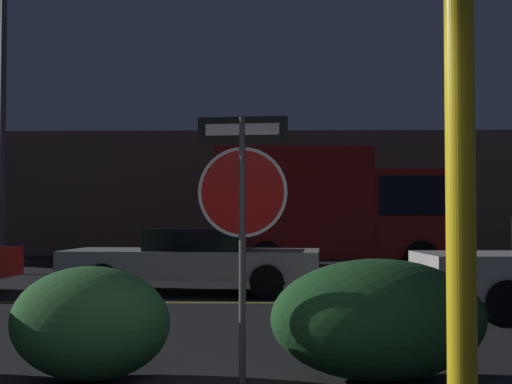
{
  "coord_description": "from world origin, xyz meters",
  "views": [
    {
      "loc": [
        0.68,
        -3.87,
        1.45
      ],
      "look_at": [
        0.51,
        3.68,
        1.7
      ],
      "focal_mm": 50.0,
      "sensor_mm": 36.0,
      "label": 1
    }
  ],
  "objects_px": {
    "hedge_bush_2": "(90,323)",
    "hedge_bush_3": "(378,320)",
    "stop_sign": "(242,195)",
    "passing_car_3": "(194,259)",
    "delivery_truck": "(339,206)",
    "street_lamp": "(3,89)",
    "yellow_pole_right": "(461,193)"
  },
  "relations": [
    {
      "from": "hedge_bush_3",
      "to": "passing_car_3",
      "type": "distance_m",
      "value": 7.47
    },
    {
      "from": "hedge_bush_3",
      "to": "street_lamp",
      "type": "height_order",
      "value": "street_lamp"
    },
    {
      "from": "delivery_truck",
      "to": "street_lamp",
      "type": "distance_m",
      "value": 9.06
    },
    {
      "from": "hedge_bush_2",
      "to": "yellow_pole_right",
      "type": "bearing_deg",
      "value": -45.83
    },
    {
      "from": "hedge_bush_3",
      "to": "passing_car_3",
      "type": "height_order",
      "value": "passing_car_3"
    },
    {
      "from": "hedge_bush_3",
      "to": "delivery_truck",
      "type": "height_order",
      "value": "delivery_truck"
    },
    {
      "from": "stop_sign",
      "to": "passing_car_3",
      "type": "distance_m",
      "value": 7.46
    },
    {
      "from": "stop_sign",
      "to": "hedge_bush_2",
      "type": "height_order",
      "value": "stop_sign"
    },
    {
      "from": "stop_sign",
      "to": "hedge_bush_2",
      "type": "distance_m",
      "value": 1.76
    },
    {
      "from": "stop_sign",
      "to": "yellow_pole_right",
      "type": "height_order",
      "value": "yellow_pole_right"
    },
    {
      "from": "street_lamp",
      "to": "hedge_bush_2",
      "type": "bearing_deg",
      "value": -65.66
    },
    {
      "from": "passing_car_3",
      "to": "hedge_bush_3",
      "type": "bearing_deg",
      "value": -157.11
    },
    {
      "from": "passing_car_3",
      "to": "delivery_truck",
      "type": "distance_m",
      "value": 6.12
    },
    {
      "from": "hedge_bush_2",
      "to": "delivery_truck",
      "type": "relative_size",
      "value": 0.22
    },
    {
      "from": "delivery_truck",
      "to": "stop_sign",
      "type": "bearing_deg",
      "value": -12.33
    },
    {
      "from": "hedge_bush_3",
      "to": "street_lamp",
      "type": "relative_size",
      "value": 0.24
    },
    {
      "from": "yellow_pole_right",
      "to": "hedge_bush_3",
      "type": "height_order",
      "value": "yellow_pole_right"
    },
    {
      "from": "delivery_truck",
      "to": "hedge_bush_3",
      "type": "bearing_deg",
      "value": -6.99
    },
    {
      "from": "stop_sign",
      "to": "hedge_bush_3",
      "type": "height_order",
      "value": "stop_sign"
    },
    {
      "from": "yellow_pole_right",
      "to": "passing_car_3",
      "type": "bearing_deg",
      "value": 103.89
    },
    {
      "from": "yellow_pole_right",
      "to": "street_lamp",
      "type": "height_order",
      "value": "street_lamp"
    },
    {
      "from": "delivery_truck",
      "to": "street_lamp",
      "type": "relative_size",
      "value": 0.82
    },
    {
      "from": "yellow_pole_right",
      "to": "delivery_truck",
      "type": "bearing_deg",
      "value": 86.99
    },
    {
      "from": "hedge_bush_3",
      "to": "yellow_pole_right",
      "type": "bearing_deg",
      "value": -89.52
    },
    {
      "from": "hedge_bush_2",
      "to": "hedge_bush_3",
      "type": "relative_size",
      "value": 0.74
    },
    {
      "from": "stop_sign",
      "to": "passing_car_3",
      "type": "bearing_deg",
      "value": 106.29
    },
    {
      "from": "hedge_bush_3",
      "to": "street_lamp",
      "type": "bearing_deg",
      "value": 124.12
    },
    {
      "from": "yellow_pole_right",
      "to": "stop_sign",
      "type": "bearing_deg",
      "value": 116.06
    },
    {
      "from": "hedge_bush_2",
      "to": "street_lamp",
      "type": "xyz_separation_m",
      "value": [
        -5.18,
        11.45,
        4.16
      ]
    },
    {
      "from": "passing_car_3",
      "to": "delivery_truck",
      "type": "xyz_separation_m",
      "value": [
        3.2,
        5.11,
        1.06
      ]
    },
    {
      "from": "stop_sign",
      "to": "passing_car_3",
      "type": "height_order",
      "value": "stop_sign"
    },
    {
      "from": "stop_sign",
      "to": "street_lamp",
      "type": "bearing_deg",
      "value": 126.27
    }
  ]
}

